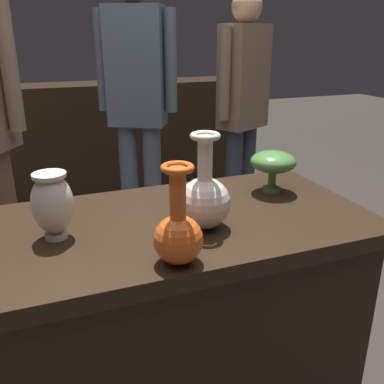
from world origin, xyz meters
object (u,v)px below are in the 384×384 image
Objects in this scene: visitor_near_right at (243,104)px; shelf_vase_right at (147,68)px; vase_centerpiece at (205,198)px; vase_tall_behind at (52,203)px; vase_right_accent at (273,163)px; visitor_center_back at (137,97)px; vase_left_accent at (178,233)px; shelf_vase_left at (7,80)px.

shelf_vase_right is at bearing -98.87° from visitor_near_right.
visitor_near_right is at bearing -71.38° from shelf_vase_right.
visitor_near_right is (0.82, 1.34, 0.04)m from vase_centerpiece.
vase_tall_behind is 1.17× the size of vase_right_accent.
vase_tall_behind is at bearing 95.08° from visitor_center_back.
visitor_center_back is at bearing 79.36° from vase_left_accent.
shelf_vase_right is 1.05m from shelf_vase_left.
visitor_center_back reaches higher than vase_centerpiece.
shelf_vase_right is (0.61, 2.53, 0.20)m from vase_left_accent.
visitor_near_right is at bearing 67.67° from vase_right_accent.
vase_right_accent is at bearing 36.85° from vase_left_accent.
vase_right_accent is (0.35, 0.20, 0.02)m from vase_centerpiece.
shelf_vase_right is at bearing 68.53° from vase_tall_behind.
vase_centerpiece is 2.09× the size of shelf_vase_left.
visitor_near_right is 0.67m from visitor_center_back.
vase_centerpiece is at bearing 50.30° from vase_left_accent.
vase_right_accent is 2.17m from shelf_vase_right.
visitor_near_right reaches higher than vase_left_accent.
shelf_vase_left is (-1.04, -0.09, -0.05)m from shelf_vase_right.
vase_left_accent is at bearing -103.67° from shelf_vase_right.
shelf_vase_right is at bearing 5.13° from shelf_vase_left.
vase_left_accent is 1.79m from visitor_near_right.
shelf_vase_left is at bearing -174.87° from shelf_vase_right.
vase_tall_behind is 1.13× the size of shelf_vase_right.
visitor_center_back is at bearing -32.14° from visitor_near_right.
vase_right_accent is (0.49, 0.37, 0.03)m from vase_left_accent.
shelf_vase_left reaches higher than vase_left_accent.
visitor_near_right is at bearing 58.63° from vase_centerpiece.
visitor_near_right is (1.23, 1.25, 0.02)m from vase_tall_behind.
vase_tall_behind is 2.18m from shelf_vase_left.
visitor_center_back is at bearing -50.43° from shelf_vase_left.
vase_centerpiece is 1.11× the size of vase_left_accent.
visitor_near_right reaches higher than shelf_vase_left.
visitor_near_right is at bearing -155.92° from visitor_center_back.
shelf_vase_left is at bearing 113.84° from vase_right_accent.
vase_tall_behind is 0.38m from vase_left_accent.
visitor_center_back is (-0.19, 1.20, 0.09)m from vase_right_accent.
shelf_vase_left is 1.67m from visitor_near_right.
visitor_center_back is (0.29, 1.56, 0.11)m from vase_left_accent.
shelf_vase_left is at bearing 104.04° from vase_centerpiece.
visitor_center_back reaches higher than vase_left_accent.
vase_left_accent is at bearing 108.08° from visitor_center_back.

